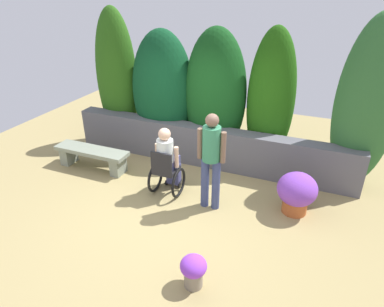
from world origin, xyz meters
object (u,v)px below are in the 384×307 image
object	(u,v)px
person_in_wheelchair	(167,163)
person_standing_companion	(211,156)
flower_pot_purple_near	(193,270)
flower_pot_terracotta_by_wall	(297,192)
stone_bench	(92,155)

from	to	relation	value
person_in_wheelchair	person_standing_companion	distance (m)	0.97
person_in_wheelchair	flower_pot_purple_near	xyz separation A→B (m)	(1.28, -1.87, -0.35)
flower_pot_terracotta_by_wall	person_standing_companion	bearing A→B (deg)	-163.82
flower_pot_purple_near	flower_pot_terracotta_by_wall	xyz separation A→B (m)	(1.01, 2.15, 0.13)
flower_pot_purple_near	person_standing_companion	bearing A→B (deg)	102.77
person_standing_companion	flower_pot_terracotta_by_wall	size ratio (longest dim) A/B	2.34
stone_bench	flower_pot_terracotta_by_wall	bearing A→B (deg)	2.25
person_in_wheelchair	stone_bench	bearing A→B (deg)	168.73
flower_pot_purple_near	flower_pot_terracotta_by_wall	world-z (taller)	flower_pot_terracotta_by_wall
person_standing_companion	flower_pot_terracotta_by_wall	bearing A→B (deg)	2.35
flower_pot_purple_near	stone_bench	bearing A→B (deg)	146.37
stone_bench	person_in_wheelchair	world-z (taller)	person_in_wheelchair
stone_bench	flower_pot_purple_near	world-z (taller)	flower_pot_purple_near
stone_bench	flower_pot_terracotta_by_wall	world-z (taller)	flower_pot_terracotta_by_wall
person_in_wheelchair	flower_pot_purple_near	size ratio (longest dim) A/B	2.79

